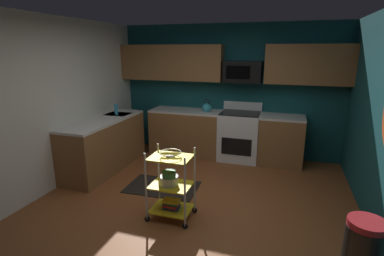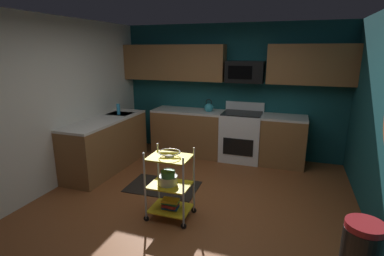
# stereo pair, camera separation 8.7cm
# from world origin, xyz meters

# --- Properties ---
(floor) EXTENTS (4.40, 4.80, 0.04)m
(floor) POSITION_xyz_m (0.00, 0.00, -0.02)
(floor) COLOR brown
(floor) RESTS_ON ground
(wall_back) EXTENTS (4.52, 0.06, 2.60)m
(wall_back) POSITION_xyz_m (0.00, 2.43, 1.30)
(wall_back) COLOR #14474C
(wall_back) RESTS_ON ground
(wall_left) EXTENTS (0.06, 4.80, 2.60)m
(wall_left) POSITION_xyz_m (-2.23, 0.00, 1.30)
(wall_left) COLOR silver
(wall_left) RESTS_ON ground
(counter_run) EXTENTS (3.70, 2.48, 0.92)m
(counter_run) POSITION_xyz_m (-0.74, 1.62, 0.46)
(counter_run) COLOR brown
(counter_run) RESTS_ON ground
(oven_range) EXTENTS (0.76, 0.65, 1.10)m
(oven_range) POSITION_xyz_m (0.31, 2.10, 0.48)
(oven_range) COLOR white
(oven_range) RESTS_ON ground
(upper_cabinets) EXTENTS (4.40, 0.33, 0.70)m
(upper_cabinets) POSITION_xyz_m (-0.07, 2.23, 1.85)
(upper_cabinets) COLOR brown
(microwave) EXTENTS (0.70, 0.39, 0.40)m
(microwave) POSITION_xyz_m (0.31, 2.21, 1.70)
(microwave) COLOR black
(rolling_cart) EXTENTS (0.58, 0.41, 0.91)m
(rolling_cart) POSITION_xyz_m (-0.17, -0.30, 0.45)
(rolling_cart) COLOR silver
(rolling_cart) RESTS_ON ground
(fruit_bowl) EXTENTS (0.27, 0.27, 0.07)m
(fruit_bowl) POSITION_xyz_m (-0.17, -0.30, 0.88)
(fruit_bowl) COLOR silver
(fruit_bowl) RESTS_ON rolling_cart
(mixing_bowl_large) EXTENTS (0.25, 0.25, 0.11)m
(mixing_bowl_large) POSITION_xyz_m (-0.19, -0.30, 0.52)
(mixing_bowl_large) COLOR silver
(mixing_bowl_large) RESTS_ON rolling_cart
(mixing_bowl_small) EXTENTS (0.18, 0.18, 0.08)m
(mixing_bowl_small) POSITION_xyz_m (-0.17, -0.34, 0.62)
(mixing_bowl_small) COLOR #387F4C
(mixing_bowl_small) RESTS_ON rolling_cart
(book_stack) EXTENTS (0.22, 0.17, 0.12)m
(book_stack) POSITION_xyz_m (-0.17, -0.30, 0.19)
(book_stack) COLOR #1E4C8C
(book_stack) RESTS_ON rolling_cart
(kettle) EXTENTS (0.21, 0.18, 0.26)m
(kettle) POSITION_xyz_m (-0.35, 2.10, 1.00)
(kettle) COLOR teal
(kettle) RESTS_ON counter_run
(dish_soap_bottle) EXTENTS (0.06, 0.06, 0.20)m
(dish_soap_bottle) POSITION_xyz_m (-1.88, 1.27, 1.02)
(dish_soap_bottle) COLOR #2D8CBF
(dish_soap_bottle) RESTS_ON counter_run
(trash_can) EXTENTS (0.34, 0.42, 0.66)m
(trash_can) POSITION_xyz_m (1.90, -0.83, 0.33)
(trash_can) COLOR black
(trash_can) RESTS_ON ground
(floor_rug) EXTENTS (1.12, 0.74, 0.01)m
(floor_rug) POSITION_xyz_m (-0.62, 0.46, 0.01)
(floor_rug) COLOR black
(floor_rug) RESTS_ON ground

